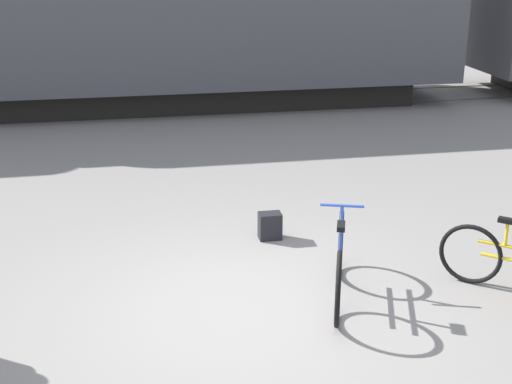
% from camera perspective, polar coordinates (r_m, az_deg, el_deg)
% --- Properties ---
extents(ground_plane, '(80.00, 80.00, 0.00)m').
position_cam_1_polar(ground_plane, '(7.43, -0.79, -9.14)').
color(ground_plane, gray).
extents(rail_near, '(51.69, 0.07, 0.01)m').
position_cam_1_polar(rail_near, '(15.62, -6.40, 6.40)').
color(rail_near, '#4C4238').
rests_on(rail_near, ground_plane).
extents(rail_far, '(51.69, 0.07, 0.01)m').
position_cam_1_polar(rail_far, '(17.02, -6.80, 7.49)').
color(rail_far, '#4C4238').
rests_on(rail_far, ground_plane).
extents(bicycle_blue, '(0.63, 1.76, 0.94)m').
position_cam_1_polar(bicycle_blue, '(7.48, 6.70, -5.66)').
color(bicycle_blue, black).
rests_on(bicycle_blue, ground_plane).
extents(backpack, '(0.28, 0.20, 0.34)m').
position_cam_1_polar(backpack, '(8.94, 1.12, -2.73)').
color(backpack, black).
rests_on(backpack, ground_plane).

